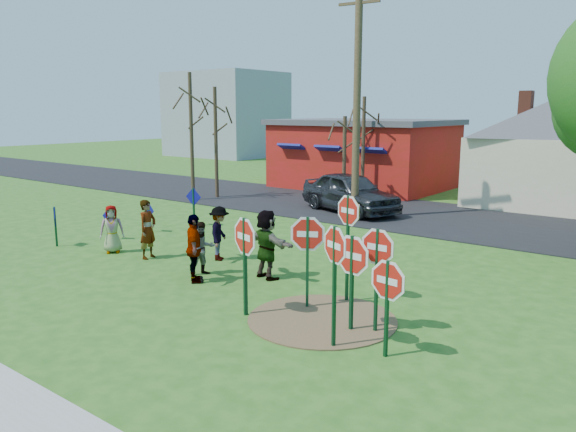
# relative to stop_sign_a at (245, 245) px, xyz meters

# --- Properties ---
(ground) EXTENTS (120.00, 120.00, 0.00)m
(ground) POSITION_rel_stop_sign_a_xyz_m (-3.00, 1.77, -1.58)
(ground) COLOR #245C1A
(ground) RESTS_ON ground
(road) EXTENTS (120.00, 7.50, 0.04)m
(road) POSITION_rel_stop_sign_a_xyz_m (-3.00, 13.27, -1.56)
(road) COLOR black
(road) RESTS_ON ground
(dirt_patch) EXTENTS (3.20, 3.20, 0.03)m
(dirt_patch) POSITION_rel_stop_sign_a_xyz_m (1.50, 0.77, -1.56)
(dirt_patch) COLOR brown
(dirt_patch) RESTS_ON ground
(red_building) EXTENTS (9.40, 7.69, 3.90)m
(red_building) POSITION_rel_stop_sign_a_xyz_m (-8.50, 19.76, 0.39)
(red_building) COLOR maroon
(red_building) RESTS_ON ground
(cream_house) EXTENTS (9.40, 9.40, 6.50)m
(cream_house) POSITION_rel_stop_sign_a_xyz_m (2.50, 19.77, 1.34)
(cream_house) COLOR beige
(cream_house) RESTS_ON ground
(distant_building) EXTENTS (10.00, 8.00, 8.00)m
(distant_building) POSITION_rel_stop_sign_a_xyz_m (-31.00, 31.77, 2.42)
(distant_building) COLOR #8C939E
(distant_building) RESTS_ON ground
(stop_sign_a) EXTENTS (1.08, 0.33, 2.32)m
(stop_sign_a) POSITION_rel_stop_sign_a_xyz_m (0.00, 0.00, 0.00)
(stop_sign_a) COLOR #103E20
(stop_sign_a) RESTS_ON ground
(stop_sign_b) EXTENTS (0.93, 0.28, 2.65)m
(stop_sign_b) POSITION_rel_stop_sign_a_xyz_m (1.28, 2.12, 0.35)
(stop_sign_b) COLOR #103E20
(stop_sign_b) RESTS_ON ground
(stop_sign_c) EXTENTS (0.90, 0.41, 2.47)m
(stop_sign_c) POSITION_rel_stop_sign_a_xyz_m (2.46, -0.25, 0.15)
(stop_sign_c) COLOR #103E20
(stop_sign_c) RESTS_ON ground
(stop_sign_d) EXTENTS (1.00, 0.07, 2.27)m
(stop_sign_d) POSITION_rel_stop_sign_a_xyz_m (2.72, 0.89, 0.03)
(stop_sign_d) COLOR #103E20
(stop_sign_d) RESTS_ON ground
(stop_sign_e) EXTENTS (1.10, 0.16, 2.13)m
(stop_sign_e) POSITION_rel_stop_sign_a_xyz_m (2.28, 0.66, -0.15)
(stop_sign_e) COLOR #103E20
(stop_sign_e) RESTS_ON ground
(stop_sign_f) EXTENTS (0.99, 0.17, 1.94)m
(stop_sign_f) POSITION_rel_stop_sign_a_xyz_m (3.43, -0.02, -0.25)
(stop_sign_f) COLOR #103E20
(stop_sign_f) RESTS_ON ground
(stop_sign_g) EXTENTS (0.94, 0.54, 2.25)m
(stop_sign_g) POSITION_rel_stop_sign_a_xyz_m (0.80, 1.20, -0.04)
(stop_sign_g) COLOR #103E20
(stop_sign_g) RESTS_ON ground
(blue_diamond_a) EXTENTS (0.60, 0.37, 1.33)m
(blue_diamond_a) POSITION_rel_stop_sign_a_xyz_m (-9.16, 0.90, -0.76)
(blue_diamond_a) COLOR #103E20
(blue_diamond_a) RESTS_ON ground
(blue_diamond_b) EXTENTS (0.57, 0.10, 1.11)m
(blue_diamond_b) POSITION_rel_stop_sign_a_xyz_m (-8.61, 2.55, -0.89)
(blue_diamond_b) COLOR #103E20
(blue_diamond_b) RESTS_ON ground
(blue_diamond_c) EXTENTS (0.57, 0.06, 1.10)m
(blue_diamond_c) POSITION_rel_stop_sign_a_xyz_m (-8.49, 4.19, -0.90)
(blue_diamond_c) COLOR #103E20
(blue_diamond_c) RESTS_ON ground
(blue_diamond_d) EXTENTS (0.71, 0.13, 1.50)m
(blue_diamond_d) POSITION_rel_stop_sign_a_xyz_m (-8.04, 5.97, -0.65)
(blue_diamond_d) COLOR #103E20
(blue_diamond_d) RESTS_ON ground
(person_a) EXTENTS (0.83, 0.88, 1.51)m
(person_a) POSITION_rel_stop_sign_a_xyz_m (-7.00, 1.54, -0.83)
(person_a) COLOR #3C5184
(person_a) RESTS_ON ground
(person_b) EXTENTS (0.55, 0.73, 1.79)m
(person_b) POSITION_rel_stop_sign_a_xyz_m (-5.55, 1.79, -0.68)
(person_b) COLOR #297A77
(person_b) RESTS_ON ground
(person_c) EXTENTS (0.75, 0.85, 1.47)m
(person_c) POSITION_rel_stop_sign_a_xyz_m (-2.97, 1.56, -0.84)
(person_c) COLOR brown
(person_c) RESTS_ON ground
(person_d) EXTENTS (1.06, 1.21, 1.62)m
(person_d) POSITION_rel_stop_sign_a_xyz_m (-3.69, 2.96, -0.77)
(person_d) COLOR #313136
(person_d) RESTS_ON ground
(person_e) EXTENTS (1.09, 1.02, 1.80)m
(person_e) POSITION_rel_stop_sign_a_xyz_m (-2.64, 0.96, -0.68)
(person_e) COLOR #52325B
(person_e) RESTS_ON ground
(person_f) EXTENTS (1.81, 0.97, 1.86)m
(person_f) POSITION_rel_stop_sign_a_xyz_m (-1.39, 2.39, -0.65)
(person_f) COLOR #1D5B3A
(person_f) RESTS_ON ground
(suv) EXTENTS (5.48, 3.66, 1.73)m
(suv) POSITION_rel_stop_sign_a_xyz_m (-4.75, 12.11, -0.67)
(suv) COLOR #292A2D
(suv) RESTS_ON road
(utility_pole) EXTENTS (2.36, 0.39, 9.67)m
(utility_pole) POSITION_rel_stop_sign_a_xyz_m (-3.82, 10.96, 3.51)
(utility_pole) COLOR #4C3823
(utility_pole) RESTS_ON ground
(bare_tree_west) EXTENTS (1.80, 1.80, 6.21)m
(bare_tree_west) POSITION_rel_stop_sign_a_xyz_m (-12.71, 10.27, 2.44)
(bare_tree_west) COLOR #382819
(bare_tree_west) RESTS_ON ground
(bare_tree_east) EXTENTS (1.80, 1.80, 5.08)m
(bare_tree_east) POSITION_rel_stop_sign_a_xyz_m (-6.19, 15.63, 1.71)
(bare_tree_east) COLOR #382819
(bare_tree_east) RESTS_ON ground
(bare_tree_mid) EXTENTS (1.80, 1.80, 5.57)m
(bare_tree_mid) POSITION_rel_stop_sign_a_xyz_m (-12.41, 11.64, 2.02)
(bare_tree_mid) COLOR #382819
(bare_tree_mid) RESTS_ON ground
(bare_tree_extra) EXTENTS (1.80, 1.80, 4.15)m
(bare_tree_extra) POSITION_rel_stop_sign_a_xyz_m (-6.33, 14.10, 1.11)
(bare_tree_extra) COLOR #382819
(bare_tree_extra) RESTS_ON ground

